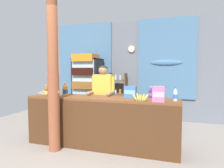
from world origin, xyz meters
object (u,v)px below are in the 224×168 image
(bottle_shelf_rack, at_px, (118,95))
(soda_bottle_iced_tea, at_px, (46,91))
(shopkeeper, at_px, (103,93))
(soda_bottle_orange_soda, at_px, (65,90))
(pastry_tray, at_px, (47,92))
(soda_bottle_grape_soda, at_px, (151,93))
(snack_box_wafer, at_px, (159,94))
(snack_box_biscuit, at_px, (130,92))
(banana_bunch, at_px, (141,97))
(drink_fridge, at_px, (87,84))
(plastic_lawn_chair, at_px, (160,110))
(soda_bottle_water, at_px, (175,95))
(stall_counter, at_px, (99,118))
(timber_post, at_px, (53,78))

(bottle_shelf_rack, xyz_separation_m, soda_bottle_iced_tea, (-0.80, -2.21, 0.33))
(shopkeeper, xyz_separation_m, soda_bottle_orange_soda, (-0.61, -0.46, 0.09))
(bottle_shelf_rack, bearing_deg, pastry_tray, -119.52)
(soda_bottle_grape_soda, xyz_separation_m, snack_box_wafer, (0.17, -0.43, 0.03))
(snack_box_biscuit, xyz_separation_m, banana_bunch, (0.24, -0.33, -0.04))
(pastry_tray, bearing_deg, drink_fridge, 82.49)
(drink_fridge, height_order, soda_bottle_iced_tea, drink_fridge)
(plastic_lawn_chair, distance_m, soda_bottle_grape_soda, 1.14)
(plastic_lawn_chair, distance_m, soda_bottle_water, 1.41)
(bottle_shelf_rack, height_order, soda_bottle_iced_tea, bottle_shelf_rack)
(soda_bottle_water, xyz_separation_m, banana_bunch, (-0.54, -0.18, -0.04))
(drink_fridge, bearing_deg, pastry_tray, -97.51)
(soda_bottle_iced_tea, bearing_deg, snack_box_wafer, -0.95)
(banana_bunch, bearing_deg, soda_bottle_iced_tea, 178.56)
(stall_counter, height_order, bottle_shelf_rack, bottle_shelf_rack)
(drink_fridge, distance_m, snack_box_wafer, 2.92)
(stall_counter, distance_m, soda_bottle_orange_soda, 0.88)
(timber_post, relative_size, soda_bottle_iced_tea, 11.84)
(timber_post, distance_m, soda_bottle_grape_soda, 1.74)
(snack_box_biscuit, bearing_deg, soda_bottle_water, -11.24)
(soda_bottle_orange_soda, distance_m, soda_bottle_water, 2.03)
(soda_bottle_water, distance_m, snack_box_wafer, 0.30)
(plastic_lawn_chair, bearing_deg, snack_box_biscuit, -112.61)
(soda_bottle_orange_soda, xyz_separation_m, pastry_tray, (-0.57, 0.21, -0.10))
(soda_bottle_orange_soda, relative_size, pastry_tray, 0.82)
(stall_counter, height_order, snack_box_wafer, snack_box_wafer)
(soda_bottle_water, xyz_separation_m, pastry_tray, (-2.60, 0.22, -0.08))
(snack_box_wafer, bearing_deg, soda_bottle_grape_soda, 112.29)
(bottle_shelf_rack, distance_m, plastic_lawn_chair, 1.49)
(timber_post, bearing_deg, soda_bottle_grape_soda, 22.07)
(shopkeeper, distance_m, soda_bottle_orange_soda, 0.77)
(timber_post, distance_m, shopkeeper, 1.10)
(banana_bunch, bearing_deg, drink_fridge, 133.00)
(stall_counter, xyz_separation_m, soda_bottle_water, (1.30, 0.07, 0.46))
(bottle_shelf_rack, height_order, soda_bottle_water, bottle_shelf_rack)
(drink_fridge, xyz_separation_m, soda_bottle_grape_soda, (1.97, -1.56, -0.01))
(soda_bottle_grape_soda, distance_m, soda_bottle_water, 0.50)
(bottle_shelf_rack, distance_m, snack_box_wafer, 2.62)
(soda_bottle_grape_soda, relative_size, soda_bottle_water, 0.87)
(soda_bottle_grape_soda, height_order, snack_box_biscuit, same)
(soda_bottle_iced_tea, bearing_deg, soda_bottle_orange_soda, 24.67)
(plastic_lawn_chair, height_order, banana_bunch, banana_bunch)
(drink_fridge, xyz_separation_m, shopkeeper, (0.97, -1.34, -0.07))
(soda_bottle_water, bearing_deg, soda_bottle_orange_soda, 179.59)
(snack_box_wafer, relative_size, pastry_tray, 0.71)
(drink_fridge, xyz_separation_m, soda_bottle_orange_soda, (0.36, -1.80, 0.02))
(plastic_lawn_chair, height_order, snack_box_biscuit, snack_box_biscuit)
(timber_post, bearing_deg, soda_bottle_orange_soda, 91.99)
(stall_counter, relative_size, soda_bottle_iced_tea, 12.41)
(soda_bottle_grape_soda, distance_m, soda_bottle_iced_tea, 1.97)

